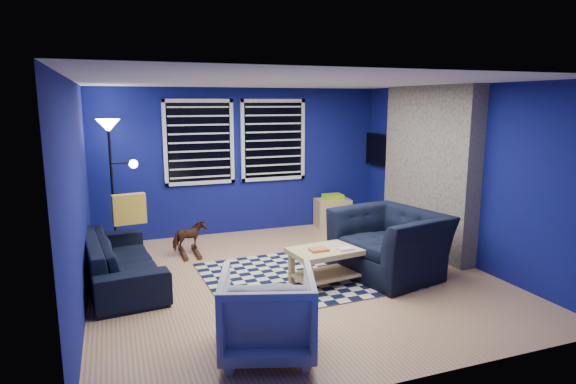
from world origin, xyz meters
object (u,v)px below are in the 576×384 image
at_px(armchair_big, 390,244).
at_px(armchair_bent, 267,313).
at_px(rocking_horse, 189,236).
at_px(coffee_table, 329,258).
at_px(tv, 381,150).
at_px(cabinet, 333,212).
at_px(floor_lamp, 111,144).
at_px(sofa, 121,260).

relative_size(armchair_big, armchair_bent, 1.53).
height_order(rocking_horse, coffee_table, rocking_horse).
height_order(tv, cabinet, tv).
height_order(tv, floor_lamp, floor_lamp).
relative_size(sofa, cabinet, 3.20).
bearing_deg(armchair_big, cabinet, 158.45).
bearing_deg(rocking_horse, floor_lamp, 39.05).
distance_m(sofa, armchair_bent, 2.59).
xyz_separation_m(coffee_table, floor_lamp, (-2.47, 2.29, 1.32)).
xyz_separation_m(armchair_bent, coffee_table, (1.25, 1.36, -0.05)).
relative_size(rocking_horse, floor_lamp, 0.25).
relative_size(sofa, armchair_big, 1.59).
distance_m(armchair_bent, coffee_table, 1.84).
height_order(rocking_horse, cabinet, cabinet).
relative_size(tv, armchair_bent, 1.17).
distance_m(coffee_table, cabinet, 2.87).
height_order(armchair_bent, coffee_table, armchair_bent).
bearing_deg(coffee_table, floor_lamp, 137.08).
distance_m(coffee_table, floor_lamp, 3.62).
bearing_deg(armchair_bent, tv, -114.52).
xyz_separation_m(armchair_big, floor_lamp, (-3.37, 2.26, 1.23)).
xyz_separation_m(armchair_big, armchair_bent, (-2.14, -1.39, -0.04)).
relative_size(tv, armchair_big, 0.76).
xyz_separation_m(armchair_bent, floor_lamp, (-1.22, 3.65, 1.26)).
height_order(armchair_big, coffee_table, armchair_big).
height_order(cabinet, floor_lamp, floor_lamp).
relative_size(armchair_bent, rocking_horse, 1.69).
xyz_separation_m(tv, armchair_bent, (-3.35, -3.68, -1.01)).
relative_size(rocking_horse, coffee_table, 0.49).
relative_size(armchair_big, floor_lamp, 0.65).
height_order(armchair_big, cabinet, armchair_big).
relative_size(tv, floor_lamp, 0.50).
relative_size(tv, sofa, 0.48).
height_order(sofa, coffee_table, sofa).
height_order(tv, armchair_big, tv).
xyz_separation_m(sofa, armchair_bent, (1.19, -2.30, 0.09)).
xyz_separation_m(sofa, cabinet, (3.72, 1.63, -0.04)).
bearing_deg(sofa, cabinet, -72.33).
bearing_deg(coffee_table, sofa, 158.92).
xyz_separation_m(rocking_horse, cabinet, (2.73, 0.78, -0.02)).
height_order(sofa, cabinet, sofa).
bearing_deg(armchair_bent, rocking_horse, -68.31).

